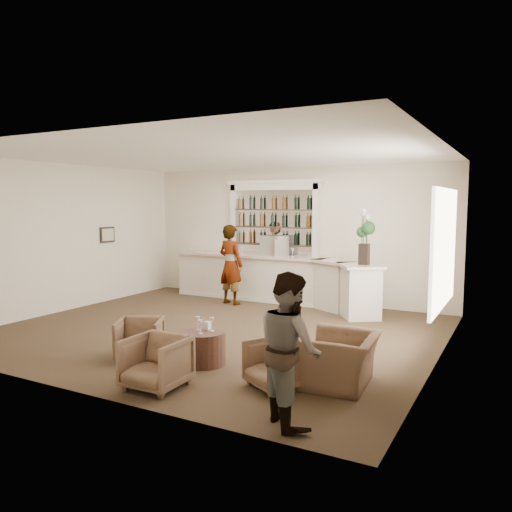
% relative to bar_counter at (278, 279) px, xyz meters
% --- Properties ---
extents(ground, '(8.00, 8.00, 0.00)m').
position_rel_bar_counter_xyz_m(ground, '(0.16, -3.00, -0.57)').
color(ground, '#4C3926').
rests_on(ground, ground).
extents(room_shell, '(8.04, 7.02, 3.32)m').
position_rel_bar_counter_xyz_m(room_shell, '(0.33, -2.29, 1.77)').
color(room_shell, '#EEE1C5').
rests_on(room_shell, ground).
extents(bar_counter, '(5.72, 1.80, 1.14)m').
position_rel_bar_counter_xyz_m(bar_counter, '(0.00, 0.00, 0.00)').
color(bar_counter, beige).
rests_on(bar_counter, ground).
extents(back_bar_alcove, '(2.64, 0.25, 3.00)m').
position_rel_bar_counter_xyz_m(back_bar_alcove, '(-0.34, 0.41, 1.46)').
color(back_bar_alcove, white).
rests_on(back_bar_alcove, ground).
extents(cocktail_table, '(0.67, 0.67, 0.50)m').
position_rel_bar_counter_xyz_m(cocktail_table, '(1.07, -4.78, -0.32)').
color(cocktail_table, '#512F23').
rests_on(cocktail_table, ground).
extents(sommelier, '(0.78, 0.60, 1.92)m').
position_rel_bar_counter_xyz_m(sommelier, '(-0.92, -0.69, 0.38)').
color(sommelier, gray).
rests_on(sommelier, ground).
extents(guest, '(1.03, 1.02, 1.68)m').
position_rel_bar_counter_xyz_m(guest, '(3.04, -6.00, 0.27)').
color(guest, gray).
rests_on(guest, ground).
extents(armchair_left, '(0.92, 0.92, 0.63)m').
position_rel_bar_counter_xyz_m(armchair_left, '(0.03, -5.01, -0.26)').
color(armchair_left, brown).
rests_on(armchair_left, ground).
extents(armchair_center, '(0.75, 0.77, 0.69)m').
position_rel_bar_counter_xyz_m(armchair_center, '(1.09, -5.90, -0.23)').
color(armchair_center, brown).
rests_on(armchair_center, ground).
extents(armchair_right, '(0.92, 0.93, 0.62)m').
position_rel_bar_counter_xyz_m(armchair_right, '(2.46, -5.13, -0.26)').
color(armchair_right, brown).
rests_on(armchair_right, ground).
extents(armchair_far, '(1.01, 1.13, 0.69)m').
position_rel_bar_counter_xyz_m(armchair_far, '(3.17, -4.63, -0.23)').
color(armchair_far, brown).
rests_on(armchair_far, ground).
extents(espresso_machine, '(0.70, 0.65, 0.49)m').
position_rel_bar_counter_xyz_m(espresso_machine, '(-0.15, 0.10, 0.81)').
color(espresso_machine, silver).
rests_on(espresso_machine, bar_counter).
extents(flower_vase, '(0.31, 0.31, 1.16)m').
position_rel_bar_counter_xyz_m(flower_vase, '(2.30, -0.61, 1.22)').
color(flower_vase, black).
rests_on(flower_vase, bar_counter).
extents(wine_glass_bar_left, '(0.07, 0.07, 0.21)m').
position_rel_bar_counter_xyz_m(wine_glass_bar_left, '(-0.97, -0.05, 0.67)').
color(wine_glass_bar_left, white).
rests_on(wine_glass_bar_left, bar_counter).
extents(wine_glass_bar_right, '(0.07, 0.07, 0.21)m').
position_rel_bar_counter_xyz_m(wine_glass_bar_right, '(0.39, -0.01, 0.67)').
color(wine_glass_bar_right, white).
rests_on(wine_glass_bar_right, bar_counter).
extents(wine_glass_tbl_a, '(0.07, 0.07, 0.21)m').
position_rel_bar_counter_xyz_m(wine_glass_tbl_a, '(0.95, -4.75, 0.03)').
color(wine_glass_tbl_a, white).
rests_on(wine_glass_tbl_a, cocktail_table).
extents(wine_glass_tbl_b, '(0.07, 0.07, 0.21)m').
position_rel_bar_counter_xyz_m(wine_glass_tbl_b, '(1.17, -4.70, 0.03)').
color(wine_glass_tbl_b, white).
rests_on(wine_glass_tbl_b, cocktail_table).
extents(wine_glass_tbl_c, '(0.07, 0.07, 0.21)m').
position_rel_bar_counter_xyz_m(wine_glass_tbl_c, '(1.11, -4.91, 0.03)').
color(wine_glass_tbl_c, white).
rests_on(wine_glass_tbl_c, cocktail_table).
extents(napkin_holder, '(0.08, 0.08, 0.12)m').
position_rel_bar_counter_xyz_m(napkin_holder, '(1.05, -4.64, -0.01)').
color(napkin_holder, silver).
rests_on(napkin_holder, cocktail_table).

